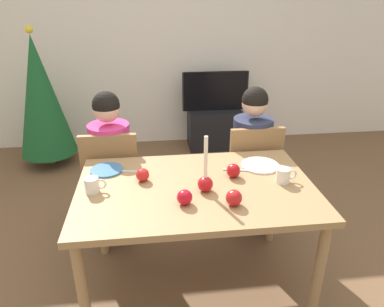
{
  "coord_description": "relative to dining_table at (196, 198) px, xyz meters",
  "views": [
    {
      "loc": [
        -0.24,
        -1.84,
        1.81
      ],
      "look_at": [
        0.0,
        0.2,
        0.87
      ],
      "focal_mm": 33.61,
      "sensor_mm": 36.0,
      "label": 1
    }
  ],
  "objects": [
    {
      "name": "ground_plane",
      "position": [
        0.0,
        0.0,
        -0.67
      ],
      "size": [
        7.68,
        7.68,
        0.0
      ],
      "primitive_type": "plane",
      "color": "brown"
    },
    {
      "name": "back_wall",
      "position": [
        0.0,
        2.6,
        0.63
      ],
      "size": [
        6.4,
        0.1,
        2.6
      ],
      "primitive_type": "cube",
      "color": "silver",
      "rests_on": "ground"
    },
    {
      "name": "dining_table",
      "position": [
        0.0,
        0.0,
        0.0
      ],
      "size": [
        1.4,
        0.9,
        0.75
      ],
      "color": "#99754C",
      "rests_on": "ground"
    },
    {
      "name": "chair_left",
      "position": [
        -0.55,
        0.61,
        -0.15
      ],
      "size": [
        0.4,
        0.4,
        0.9
      ],
      "color": "olive",
      "rests_on": "ground"
    },
    {
      "name": "chair_right",
      "position": [
        0.52,
        0.61,
        -0.15
      ],
      "size": [
        0.4,
        0.4,
        0.9
      ],
      "color": "olive",
      "rests_on": "ground"
    },
    {
      "name": "person_left_child",
      "position": [
        -0.55,
        0.64,
        -0.1
      ],
      "size": [
        0.3,
        0.3,
        1.17
      ],
      "color": "#33384C",
      "rests_on": "ground"
    },
    {
      "name": "person_right_child",
      "position": [
        0.52,
        0.64,
        -0.1
      ],
      "size": [
        0.3,
        0.3,
        1.17
      ],
      "color": "#33384C",
      "rests_on": "ground"
    },
    {
      "name": "tv_stand",
      "position": [
        0.53,
        2.3,
        -0.43
      ],
      "size": [
        0.64,
        0.4,
        0.48
      ],
      "primitive_type": "cube",
      "color": "black",
      "rests_on": "ground"
    },
    {
      "name": "tv",
      "position": [
        0.53,
        2.3,
        0.04
      ],
      "size": [
        0.79,
        0.05,
        0.46
      ],
      "color": "black",
      "rests_on": "tv_stand"
    },
    {
      "name": "christmas_tree",
      "position": [
        -1.39,
        2.03,
        0.11
      ],
      "size": [
        0.6,
        0.6,
        1.5
      ],
      "color": "brown",
      "rests_on": "ground"
    },
    {
      "name": "candle_centerpiece",
      "position": [
        0.05,
        -0.06,
        0.15
      ],
      "size": [
        0.09,
        0.09,
        0.34
      ],
      "color": "red",
      "rests_on": "dining_table"
    },
    {
      "name": "plate_left",
      "position": [
        -0.54,
        0.26,
        0.09
      ],
      "size": [
        0.21,
        0.21,
        0.01
      ],
      "primitive_type": "cylinder",
      "color": "teal",
      "rests_on": "dining_table"
    },
    {
      "name": "plate_right",
      "position": [
        0.45,
        0.21,
        0.09
      ],
      "size": [
        0.25,
        0.25,
        0.01
      ],
      "primitive_type": "cylinder",
      "color": "white",
      "rests_on": "dining_table"
    },
    {
      "name": "mug_left",
      "position": [
        -0.59,
        -0.0,
        0.13
      ],
      "size": [
        0.12,
        0.08,
        0.09
      ],
      "color": "silver",
      "rests_on": "dining_table"
    },
    {
      "name": "mug_right",
      "position": [
        0.53,
        -0.02,
        0.13
      ],
      "size": [
        0.13,
        0.08,
        0.09
      ],
      "color": "silver",
      "rests_on": "dining_table"
    },
    {
      "name": "fork_left",
      "position": [
        -0.38,
        0.22,
        0.09
      ],
      "size": [
        0.18,
        0.04,
        0.01
      ],
      "primitive_type": "cube",
      "rotation": [
        0.0,
        0.0,
        -0.17
      ],
      "color": "silver",
      "rests_on": "dining_table"
    },
    {
      "name": "fork_right",
      "position": [
        0.29,
        0.16,
        0.09
      ],
      "size": [
        0.18,
        0.05,
        0.01
      ],
      "primitive_type": "cube",
      "rotation": [
        0.0,
        0.0,
        -0.22
      ],
      "color": "silver",
      "rests_on": "dining_table"
    },
    {
      "name": "apple_near_candle",
      "position": [
        0.17,
        -0.23,
        0.13
      ],
      "size": [
        0.09,
        0.09,
        0.09
      ],
      "primitive_type": "sphere",
      "color": "red",
      "rests_on": "dining_table"
    },
    {
      "name": "apple_by_left_plate",
      "position": [
        0.24,
        0.08,
        0.13
      ],
      "size": [
        0.09,
        0.09,
        0.09
      ],
      "primitive_type": "sphere",
      "color": "#AD1114",
      "rests_on": "dining_table"
    },
    {
      "name": "apple_by_right_mug",
      "position": [
        -0.31,
        0.1,
        0.12
      ],
      "size": [
        0.08,
        0.08,
        0.08
      ],
      "primitive_type": "sphere",
      "color": "red",
      "rests_on": "dining_table"
    },
    {
      "name": "apple_far_edge",
      "position": [
        -0.09,
        -0.19,
        0.13
      ],
      "size": [
        0.09,
        0.09,
        0.09
      ],
      "primitive_type": "sphere",
      "color": "red",
      "rests_on": "dining_table"
    }
  ]
}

